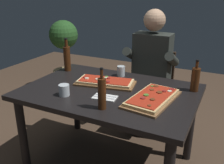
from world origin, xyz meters
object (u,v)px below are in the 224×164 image
at_px(tumbler_far_side, 121,72).
at_px(diner_chair, 153,86).
at_px(tumbler_near_camera, 64,91).
at_px(pizza_rectangular_left, 152,98).
at_px(vinegar_bottle_green, 195,79).
at_px(seated_diner, 151,67).
at_px(pizza_rectangular_front, 105,82).
at_px(dining_table, 109,100).
at_px(potted_plant_corner, 65,53).
at_px(wine_bottle_dark, 102,93).
at_px(oil_bottle_amber, 67,58).

bearing_deg(tumbler_far_side, diner_chair, 71.63).
relative_size(tumbler_near_camera, diner_chair, 0.10).
relative_size(pizza_rectangular_left, vinegar_bottle_green, 2.05).
distance_m(pizza_rectangular_left, tumbler_near_camera, 0.68).
xyz_separation_m(diner_chair, seated_diner, (-0.00, -0.12, 0.26)).
relative_size(pizza_rectangular_front, tumbler_near_camera, 6.15).
xyz_separation_m(dining_table, diner_chair, (0.11, 0.86, -0.16)).
bearing_deg(potted_plant_corner, seated_diner, -20.94).
height_order(wine_bottle_dark, seated_diner, seated_diner).
bearing_deg(wine_bottle_dark, pizza_rectangular_left, 46.33).
height_order(pizza_rectangular_front, tumbler_near_camera, tumbler_near_camera).
bearing_deg(pizza_rectangular_front, seated_diner, 72.70).
height_order(vinegar_bottle_green, diner_chair, vinegar_bottle_green).
bearing_deg(dining_table, vinegar_bottle_green, 24.44).
bearing_deg(seated_diner, diner_chair, 90.00).
xyz_separation_m(pizza_rectangular_left, wine_bottle_dark, (-0.27, -0.28, 0.10)).
bearing_deg(pizza_rectangular_front, vinegar_bottle_green, 14.80).
xyz_separation_m(pizza_rectangular_left, potted_plant_corner, (-1.82, 1.37, -0.17)).
relative_size(pizza_rectangular_left, wine_bottle_dark, 1.81).
relative_size(pizza_rectangular_front, tumbler_far_side, 5.67).
height_order(pizza_rectangular_left, tumbler_near_camera, tumbler_near_camera).
relative_size(tumbler_near_camera, potted_plant_corner, 0.08).
bearing_deg(dining_table, pizza_rectangular_front, 132.64).
height_order(dining_table, tumbler_near_camera, tumbler_near_camera).
distance_m(wine_bottle_dark, vinegar_bottle_green, 0.80).
bearing_deg(tumbler_near_camera, pizza_rectangular_front, 64.30).
distance_m(dining_table, diner_chair, 0.88).
bearing_deg(pizza_rectangular_left, tumbler_near_camera, -161.50).
height_order(oil_bottle_amber, seated_diner, seated_diner).
bearing_deg(tumbler_near_camera, diner_chair, 71.63).
bearing_deg(pizza_rectangular_front, diner_chair, 75.30).
height_order(pizza_rectangular_left, wine_bottle_dark, wine_bottle_dark).
relative_size(dining_table, wine_bottle_dark, 4.72).
bearing_deg(tumbler_near_camera, oil_bottle_amber, 123.36).
distance_m(tumbler_near_camera, tumbler_far_side, 0.64).
bearing_deg(potted_plant_corner, pizza_rectangular_front, -42.35).
bearing_deg(potted_plant_corner, vinegar_bottle_green, -26.80).
height_order(oil_bottle_amber, vinegar_bottle_green, oil_bottle_amber).
xyz_separation_m(tumbler_far_side, potted_plant_corner, (-1.39, 0.98, -0.19)).
bearing_deg(dining_table, pizza_rectangular_left, -6.75).
bearing_deg(pizza_rectangular_left, potted_plant_corner, 142.98).
bearing_deg(pizza_rectangular_front, pizza_rectangular_left, -16.72).
distance_m(dining_table, pizza_rectangular_front, 0.17).
relative_size(pizza_rectangular_left, potted_plant_corner, 0.50).
height_order(pizza_rectangular_left, oil_bottle_amber, oil_bottle_amber).
bearing_deg(tumbler_far_side, seated_diner, 66.44).
distance_m(pizza_rectangular_front, seated_diner, 0.67).
distance_m(pizza_rectangular_left, tumbler_far_side, 0.59).
bearing_deg(diner_chair, seated_diner, -90.00).
distance_m(tumbler_far_side, potted_plant_corner, 1.71).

